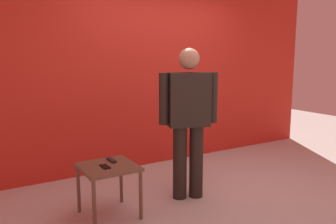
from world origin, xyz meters
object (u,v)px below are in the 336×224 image
at_px(standing_person, 188,116).
at_px(cell_phone, 105,167).
at_px(side_table, 108,173).
at_px(tv_remote, 111,160).

distance_m(standing_person, cell_phone, 1.06).
relative_size(side_table, cell_phone, 3.68).
bearing_deg(tv_remote, side_table, -125.06).
height_order(side_table, cell_phone, cell_phone).
height_order(side_table, tv_remote, tv_remote).
bearing_deg(standing_person, side_table, 178.45).
bearing_deg(cell_phone, side_table, 35.17).
bearing_deg(side_table, tv_remote, 55.12).
distance_m(standing_person, side_table, 1.06).
bearing_deg(tv_remote, standing_person, -9.52).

